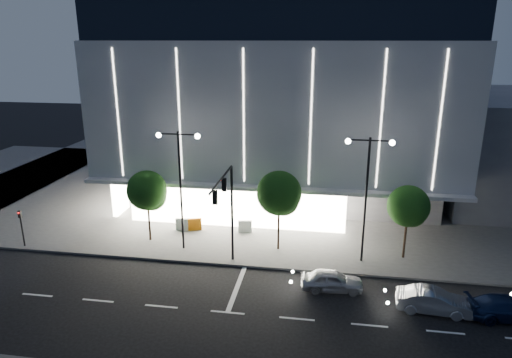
{
  "coord_description": "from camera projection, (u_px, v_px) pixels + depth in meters",
  "views": [
    {
      "loc": [
        7.18,
        -23.85,
        15.11
      ],
      "look_at": [
        2.07,
        8.62,
        5.0
      ],
      "focal_mm": 32.0,
      "sensor_mm": 36.0,
      "label": 1
    }
  ],
  "objects": [
    {
      "name": "museum",
      "position": [
        286.0,
        100.0,
        45.92
      ],
      "size": [
        30.0,
        25.8,
        18.0
      ],
      "color": "#4C4C51",
      "rests_on": "ground"
    },
    {
      "name": "tree_mid",
      "position": [
        279.0,
        196.0,
        32.78
      ],
      "size": [
        3.25,
        3.25,
        6.15
      ],
      "color": "black",
      "rests_on": "ground"
    },
    {
      "name": "sidewalk_museum",
      "position": [
        304.0,
        182.0,
        49.92
      ],
      "size": [
        70.0,
        40.0,
        0.15
      ],
      "primitive_type": "cube",
      "color": "#474747",
      "rests_on": "ground"
    },
    {
      "name": "barrier_d",
      "position": [
        245.0,
        226.0,
        36.76
      ],
      "size": [
        1.13,
        0.45,
        1.0
      ],
      "primitive_type": "cube",
      "rotation": [
        0.0,
        0.0,
        0.18
      ],
      "color": "silver",
      "rests_on": "sidewalk_museum"
    },
    {
      "name": "tree_left",
      "position": [
        147.0,
        192.0,
        34.36
      ],
      "size": [
        3.02,
        3.02,
        5.72
      ],
      "color": "black",
      "rests_on": "ground"
    },
    {
      "name": "street_lamp_west",
      "position": [
        180.0,
        174.0,
        32.39
      ],
      "size": [
        3.16,
        0.36,
        9.0
      ],
      "color": "black",
      "rests_on": "ground"
    },
    {
      "name": "barrier_a",
      "position": [
        195.0,
        224.0,
        37.16
      ],
      "size": [
        1.12,
        0.57,
        1.0
      ],
      "primitive_type": "cube",
      "rotation": [
        0.0,
        0.0,
        0.31
      ],
      "color": "#CF660B",
      "rests_on": "sidewalk_museum"
    },
    {
      "name": "ground",
      "position": [
        201.0,
        296.0,
        28.03
      ],
      "size": [
        160.0,
        160.0,
        0.0
      ],
      "primitive_type": "plane",
      "color": "black",
      "rests_on": "ground"
    },
    {
      "name": "tree_right",
      "position": [
        408.0,
        208.0,
        31.58
      ],
      "size": [
        2.91,
        2.91,
        5.51
      ],
      "color": "black",
      "rests_on": "ground"
    },
    {
      "name": "street_lamp_east",
      "position": [
        367.0,
        182.0,
        30.45
      ],
      "size": [
        3.16,
        0.36,
        9.0
      ],
      "color": "black",
      "rests_on": "ground"
    },
    {
      "name": "car_third",
      "position": [
        508.0,
        308.0,
        25.6
      ],
      "size": [
        4.68,
        2.37,
        1.3
      ],
      "primitive_type": "imported",
      "rotation": [
        0.0,
        0.0,
        1.7
      ],
      "color": "#132047",
      "rests_on": "ground"
    },
    {
      "name": "traffic_mast",
      "position": [
        227.0,
        201.0,
        29.55
      ],
      "size": [
        0.33,
        5.89,
        7.07
      ],
      "color": "black",
      "rests_on": "ground"
    },
    {
      "name": "ped_signal_far",
      "position": [
        21.0,
        224.0,
        33.95
      ],
      "size": [
        0.22,
        0.24,
        3.0
      ],
      "color": "black",
      "rests_on": "ground"
    },
    {
      "name": "car_lead",
      "position": [
        332.0,
        280.0,
        28.5
      ],
      "size": [
        3.95,
        1.78,
        1.32
      ],
      "primitive_type": "imported",
      "rotation": [
        0.0,
        0.0,
        1.63
      ],
      "color": "#A9ABB1",
      "rests_on": "ground"
    },
    {
      "name": "car_second",
      "position": [
        433.0,
        301.0,
        26.2
      ],
      "size": [
        4.28,
        1.81,
        1.38
      ],
      "primitive_type": "imported",
      "rotation": [
        0.0,
        0.0,
        1.48
      ],
      "color": "silver",
      "rests_on": "ground"
    },
    {
      "name": "barrier_b",
      "position": [
        182.0,
        224.0,
        37.17
      ],
      "size": [
        1.11,
        0.3,
        1.0
      ],
      "primitive_type": "cube",
      "rotation": [
        0.0,
        0.0,
        0.04
      ],
      "color": "#BCBCBC",
      "rests_on": "sidewalk_museum"
    }
  ]
}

